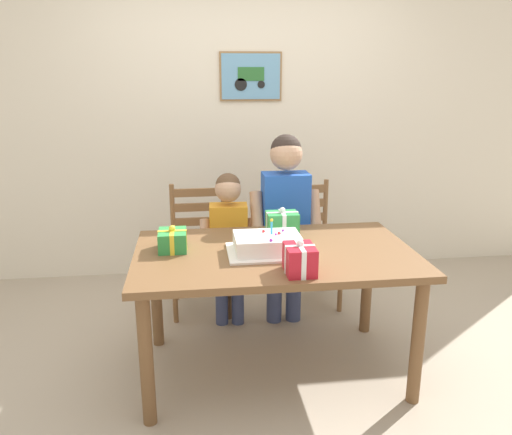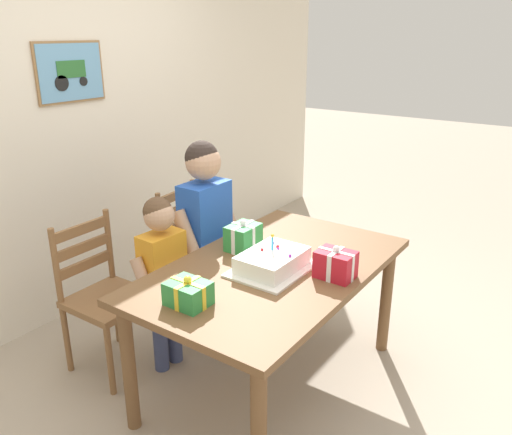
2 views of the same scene
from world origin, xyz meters
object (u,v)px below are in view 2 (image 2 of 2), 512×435
gift_box_beside_cake (188,293)px  child_younger (163,268)px  chair_left (104,295)px  dining_table (273,281)px  chair_right (195,250)px  gift_box_red_large (335,264)px  gift_box_corner_small (243,237)px  birthday_cake (272,262)px  child_older (206,224)px

gift_box_beside_cake → child_younger: 0.65m
chair_left → gift_box_beside_cake: bearing=-100.9°
dining_table → child_younger: bearing=109.0°
chair_right → gift_box_red_large: bearing=-104.8°
dining_table → gift_box_beside_cake: bearing=170.8°
gift_box_red_large → chair_left: (-0.47, 1.25, -0.36)m
gift_box_corner_small → gift_box_beside_cake: bearing=-165.5°
birthday_cake → gift_box_corner_small: (0.13, 0.29, 0.03)m
dining_table → birthday_cake: 0.15m
child_older → child_younger: size_ratio=1.23×
dining_table → gift_box_red_large: (0.07, -0.33, 0.16)m
chair_left → birthday_cake: bearing=-69.2°
birthday_cake → gift_box_red_large: bearing=-69.3°
birthday_cake → child_younger: 0.68m
chair_left → child_older: (0.58, -0.30, 0.34)m
dining_table → gift_box_red_large: bearing=-78.1°
birthday_cake → child_younger: (-0.17, 0.64, -0.15)m
gift_box_red_large → child_younger: (-0.28, 0.95, -0.17)m
gift_box_corner_small → child_younger: 0.49m
gift_box_beside_cake → child_younger: child_younger is taller
gift_box_beside_cake → chair_left: (0.16, 0.83, -0.34)m
dining_table → birthday_cake: (-0.05, -0.03, 0.14)m
gift_box_corner_small → child_younger: (-0.30, 0.35, -0.17)m
chair_right → child_older: child_older is taller
child_older → gift_box_red_large: bearing=-96.2°
chair_right → child_older: (-0.23, -0.30, 0.34)m
dining_table → child_older: bearing=74.2°
gift_box_red_large → child_younger: child_younger is taller
chair_left → chair_right: 0.81m
gift_box_red_large → gift_box_beside_cake: bearing=146.2°
gift_box_corner_small → child_younger: child_younger is taller
chair_left → chair_right: size_ratio=1.00×
chair_left → child_older: 0.74m
gift_box_beside_cake → chair_right: bearing=40.6°
child_younger → child_older: bearing=-0.1°
gift_box_red_large → child_younger: size_ratio=0.18×
chair_left → child_older: child_older is taller
gift_box_corner_small → chair_left: 0.90m
gift_box_corner_small → child_younger: bearing=130.3°
birthday_cake → child_younger: size_ratio=0.41×
gift_box_red_large → child_older: child_older is taller
gift_box_corner_small → chair_right: size_ratio=0.21×
dining_table → child_younger: (-0.21, 0.61, -0.01)m
dining_table → gift_box_beside_cake: 0.59m
child_older → gift_box_beside_cake: bearing=-144.7°
gift_box_red_large → chair_left: 1.38m
dining_table → child_older: size_ratio=1.17×
chair_right → chair_left: bearing=180.0°
chair_left → child_older: size_ratio=0.69×
birthday_cake → gift_box_red_large: 0.33m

